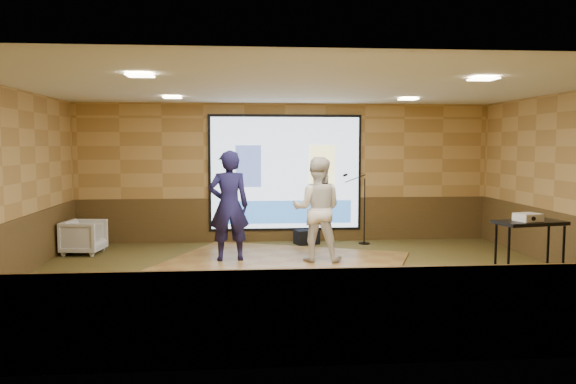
{
  "coord_description": "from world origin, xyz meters",
  "views": [
    {
      "loc": [
        -0.96,
        -8.67,
        2.12
      ],
      "look_at": [
        -0.16,
        0.92,
        1.3
      ],
      "focal_mm": 35.0,
      "sensor_mm": 36.0,
      "label": 1
    }
  ],
  "objects": [
    {
      "name": "wainscot_right",
      "position": [
        4.48,
        0.0,
        0.47
      ],
      "size": [
        0.04,
        7.0,
        0.95
      ],
      "primitive_type": "cube",
      "color": "#463317",
      "rests_on": "ground"
    },
    {
      "name": "av_table",
      "position": [
        3.21,
        -0.93,
        0.72
      ],
      "size": [
        0.96,
        0.51,
        1.01
      ],
      "rotation": [
        0.0,
        0.0,
        0.19
      ],
      "color": "black",
      "rests_on": "ground"
    },
    {
      "name": "projector_screen",
      "position": [
        0.0,
        3.44,
        1.47
      ],
      "size": [
        3.32,
        0.06,
        2.52
      ],
      "color": "black",
      "rests_on": "room_shell"
    },
    {
      "name": "mic_stand",
      "position": [
        1.6,
        3.0,
        0.49
      ],
      "size": [
        0.59,
        0.24,
        1.51
      ],
      "rotation": [
        0.0,
        0.0,
        0.08
      ],
      "color": "black",
      "rests_on": "ground"
    },
    {
      "name": "projector",
      "position": [
        3.17,
        -0.95,
        1.07
      ],
      "size": [
        0.4,
        0.36,
        0.11
      ],
      "primitive_type": "cube",
      "rotation": [
        0.0,
        0.0,
        0.29
      ],
      "color": "silver",
      "rests_on": "av_table"
    },
    {
      "name": "player_left",
      "position": [
        -1.18,
        1.38,
        1.02
      ],
      "size": [
        0.77,
        0.56,
        1.98
      ],
      "primitive_type": "imported",
      "rotation": [
        0.0,
        0.0,
        3.26
      ],
      "color": "#16143F",
      "rests_on": "dance_floor"
    },
    {
      "name": "wainscot_back",
      "position": [
        0.0,
        3.48,
        0.47
      ],
      "size": [
        9.0,
        0.04,
        0.95
      ],
      "primitive_type": "cube",
      "color": "#463317",
      "rests_on": "ground"
    },
    {
      "name": "downlight_sw",
      "position": [
        -2.2,
        -1.5,
        2.97
      ],
      "size": [
        0.32,
        0.32,
        0.02
      ],
      "primitive_type": "cube",
      "color": "#FDE7BD",
      "rests_on": "room_shell"
    },
    {
      "name": "banquet_chair",
      "position": [
        -4.0,
        2.36,
        0.33
      ],
      "size": [
        0.81,
        0.79,
        0.66
      ],
      "primitive_type": "imported",
      "rotation": [
        0.0,
        0.0,
        1.44
      ],
      "color": "gray",
      "rests_on": "ground"
    },
    {
      "name": "duffel_bag",
      "position": [
        0.42,
        3.07,
        0.15
      ],
      "size": [
        0.56,
        0.46,
        0.3
      ],
      "primitive_type": "cube",
      "rotation": [
        0.0,
        0.0,
        0.32
      ],
      "color": "black",
      "rests_on": "ground"
    },
    {
      "name": "wainscot_left",
      "position": [
        -4.48,
        0.0,
        0.47
      ],
      "size": [
        0.04,
        7.0,
        0.95
      ],
      "primitive_type": "cube",
      "color": "#463317",
      "rests_on": "ground"
    },
    {
      "name": "room_shell",
      "position": [
        0.0,
        0.0,
        2.09
      ],
      "size": [
        9.04,
        7.04,
        3.02
      ],
      "color": "#B48B4B",
      "rests_on": "ground"
    },
    {
      "name": "downlight_nw",
      "position": [
        -2.2,
        1.8,
        2.97
      ],
      "size": [
        0.32,
        0.32,
        0.02
      ],
      "primitive_type": "cube",
      "color": "#FDE7BD",
      "rests_on": "room_shell"
    },
    {
      "name": "player_right",
      "position": [
        0.39,
        1.21,
        0.96
      ],
      "size": [
        1.03,
        0.88,
        1.87
      ],
      "primitive_type": "imported",
      "rotation": [
        0.0,
        0.0,
        2.93
      ],
      "color": "silver",
      "rests_on": "dance_floor"
    },
    {
      "name": "downlight_se",
      "position": [
        2.2,
        -1.5,
        2.97
      ],
      "size": [
        0.32,
        0.32,
        0.02
      ],
      "primitive_type": "cube",
      "color": "#FDE7BD",
      "rests_on": "room_shell"
    },
    {
      "name": "ground",
      "position": [
        0.0,
        0.0,
        0.0
      ],
      "size": [
        9.0,
        9.0,
        0.0
      ],
      "primitive_type": "plane",
      "color": "#303D1B",
      "rests_on": "ground"
    },
    {
      "name": "dance_floor",
      "position": [
        -0.2,
        1.18,
        0.01
      ],
      "size": [
        4.97,
        4.44,
        0.03
      ],
      "primitive_type": "cube",
      "rotation": [
        0.0,
        0.0,
        -0.39
      ],
      "color": "olive",
      "rests_on": "ground"
    },
    {
      "name": "downlight_ne",
      "position": [
        2.2,
        1.8,
        2.97
      ],
      "size": [
        0.32,
        0.32,
        0.02
      ],
      "primitive_type": "cube",
      "color": "#FDE7BD",
      "rests_on": "room_shell"
    },
    {
      "name": "wainscot_front",
      "position": [
        0.0,
        -3.48,
        0.47
      ],
      "size": [
        9.0,
        0.04,
        0.95
      ],
      "primitive_type": "cube",
      "color": "#463317",
      "rests_on": "ground"
    }
  ]
}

